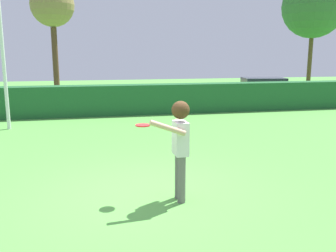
# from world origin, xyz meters

# --- Properties ---
(ground_plane) EXTENTS (60.00, 60.00, 0.00)m
(ground_plane) POSITION_xyz_m (0.00, 0.00, 0.00)
(ground_plane) COLOR #549D42
(person) EXTENTS (0.74, 0.57, 1.78)m
(person) POSITION_xyz_m (0.57, -0.38, 1.11)
(person) COLOR slate
(person) RESTS_ON ground
(frisbee) EXTENTS (0.26, 0.26, 0.02)m
(frisbee) POSITION_xyz_m (-0.03, -0.11, 1.33)
(frisbee) COLOR red
(lamppost) EXTENTS (0.24, 0.24, 5.41)m
(lamppost) POSITION_xyz_m (-3.65, 6.94, 3.01)
(lamppost) COLOR silver
(lamppost) RESTS_ON ground
(hedge_row) EXTENTS (27.20, 0.90, 1.26)m
(hedge_row) POSITION_xyz_m (0.00, 9.21, 0.63)
(hedge_row) COLOR #20592C
(hedge_row) RESTS_ON ground
(parked_car_red) EXTENTS (4.43, 2.41, 1.25)m
(parked_car_red) POSITION_xyz_m (8.52, 12.33, 0.69)
(parked_car_red) COLOR #B21E1E
(parked_car_red) RESTS_ON ground
(birch_tree) EXTENTS (4.39, 4.39, 8.00)m
(birch_tree) POSITION_xyz_m (14.85, 17.82, 5.79)
(birch_tree) COLOR brown
(birch_tree) RESTS_ON ground
(maple_tree) EXTENTS (2.59, 2.59, 6.70)m
(maple_tree) POSITION_xyz_m (-2.82, 17.42, 5.31)
(maple_tree) COLOR brown
(maple_tree) RESTS_ON ground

